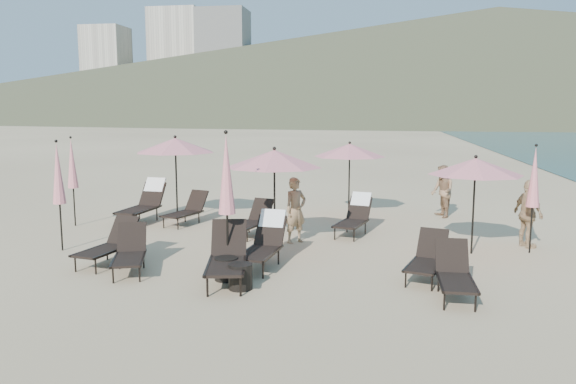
% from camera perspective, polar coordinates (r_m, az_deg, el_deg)
% --- Properties ---
extents(ground, '(800.00, 800.00, 0.00)m').
position_cam_1_polar(ground, '(10.66, 0.44, -8.68)').
color(ground, '#D6BA8C').
rests_on(ground, ground).
extents(volcanic_headland, '(690.00, 690.00, 55.00)m').
position_cam_1_polar(volcanic_headland, '(321.24, 22.30, 11.96)').
color(volcanic_headland, brown).
rests_on(volcanic_headland, ground).
extents(hotel_skyline, '(109.00, 82.00, 55.00)m').
position_cam_1_polar(hotel_skyline, '(297.70, -9.63, 12.34)').
color(hotel_skyline, beige).
rests_on(hotel_skyline, ground).
extents(lounger_0, '(0.87, 1.62, 0.88)m').
position_cam_1_polar(lounger_0, '(12.05, -17.74, -5.04)').
color(lounger_0, black).
rests_on(lounger_0, ground).
extents(lounger_1, '(1.02, 1.59, 0.86)m').
position_cam_1_polar(lounger_1, '(11.33, -15.77, -5.86)').
color(lounger_1, black).
rests_on(lounger_1, ground).
extents(lounger_2, '(0.79, 1.73, 1.04)m').
position_cam_1_polar(lounger_2, '(11.33, -2.44, -5.04)').
color(lounger_2, black).
rests_on(lounger_2, ground).
extents(lounger_3, '(1.01, 1.87, 1.02)m').
position_cam_1_polar(lounger_3, '(10.35, -6.20, -6.51)').
color(lounger_3, black).
rests_on(lounger_3, ground).
extents(lounger_4, '(0.94, 1.56, 0.84)m').
position_cam_1_polar(lounger_4, '(10.79, 13.96, -6.54)').
color(lounger_4, black).
rests_on(lounger_4, ground).
extents(lounger_5, '(0.58, 1.50, 0.86)m').
position_cam_1_polar(lounger_5, '(9.91, 16.59, -7.93)').
color(lounger_5, black).
rests_on(lounger_5, ground).
extents(lounger_6, '(0.87, 1.91, 1.15)m').
position_cam_1_polar(lounger_6, '(16.32, -14.37, -0.96)').
color(lounger_6, black).
rests_on(lounger_6, ground).
extents(lounger_7, '(1.00, 1.61, 0.87)m').
position_cam_1_polar(lounger_7, '(15.65, -10.25, -1.77)').
color(lounger_7, black).
rests_on(lounger_7, ground).
extents(lounger_8, '(0.95, 1.58, 0.85)m').
position_cam_1_polar(lounger_8, '(14.06, -3.62, -2.82)').
color(lounger_8, black).
rests_on(lounger_8, ground).
extents(lounger_9, '(0.96, 1.68, 0.99)m').
position_cam_1_polar(lounger_9, '(14.26, 6.79, -2.40)').
color(lounger_9, black).
rests_on(lounger_9, ground).
extents(umbrella_open_0, '(2.15, 2.15, 2.31)m').
position_cam_1_polar(umbrella_open_0, '(12.48, -1.39, 3.40)').
color(umbrella_open_0, black).
rests_on(umbrella_open_0, ground).
extents(umbrella_open_1, '(2.01, 2.01, 2.17)m').
position_cam_1_polar(umbrella_open_1, '(12.68, 18.50, 2.46)').
color(umbrella_open_1, black).
rests_on(umbrella_open_1, ground).
extents(umbrella_open_2, '(2.24, 2.24, 2.41)m').
position_cam_1_polar(umbrella_open_2, '(16.05, -11.37, 4.67)').
color(umbrella_open_2, black).
rests_on(umbrella_open_2, ground).
extents(umbrella_open_3, '(2.06, 2.06, 2.22)m').
position_cam_1_polar(umbrella_open_3, '(16.27, 6.28, 4.23)').
color(umbrella_open_3, black).
rests_on(umbrella_open_3, ground).
extents(umbrella_closed_0, '(0.32, 0.32, 2.75)m').
position_cam_1_polar(umbrella_closed_0, '(10.54, -6.27, 1.72)').
color(umbrella_closed_0, black).
rests_on(umbrella_closed_0, ground).
extents(umbrella_closed_1, '(0.28, 0.28, 2.40)m').
position_cam_1_polar(umbrella_closed_1, '(13.23, 23.73, 1.35)').
color(umbrella_closed_1, black).
rests_on(umbrella_closed_1, ground).
extents(umbrella_closed_2, '(0.28, 0.28, 2.43)m').
position_cam_1_polar(umbrella_closed_2, '(16.06, -21.09, 2.69)').
color(umbrella_closed_2, black).
rests_on(umbrella_closed_2, ground).
extents(umbrella_closed_3, '(0.29, 0.29, 2.48)m').
position_cam_1_polar(umbrella_closed_3, '(13.32, -22.33, 1.71)').
color(umbrella_closed_3, black).
rests_on(umbrella_closed_3, ground).
extents(side_table_0, '(0.43, 0.43, 0.42)m').
position_cam_1_polar(side_table_0, '(10.52, -6.30, -7.75)').
color(side_table_0, black).
rests_on(side_table_0, ground).
extents(side_table_1, '(0.43, 0.43, 0.45)m').
position_cam_1_polar(side_table_1, '(9.98, -4.85, -8.54)').
color(side_table_1, black).
rests_on(side_table_1, ground).
extents(beachgoer_a, '(0.67, 0.66, 1.55)m').
position_cam_1_polar(beachgoer_a, '(13.22, 0.78, -1.86)').
color(beachgoer_a, '#9E7B56').
rests_on(beachgoer_a, ground).
extents(beachgoer_b, '(0.76, 0.87, 1.53)m').
position_cam_1_polar(beachgoer_b, '(16.92, 15.40, 0.06)').
color(beachgoer_b, '#9A714F').
rests_on(beachgoer_b, ground).
extents(beachgoer_c, '(0.72, 0.99, 1.56)m').
position_cam_1_polar(beachgoer_c, '(13.87, 23.22, -2.05)').
color(beachgoer_c, tan).
rests_on(beachgoer_c, ground).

